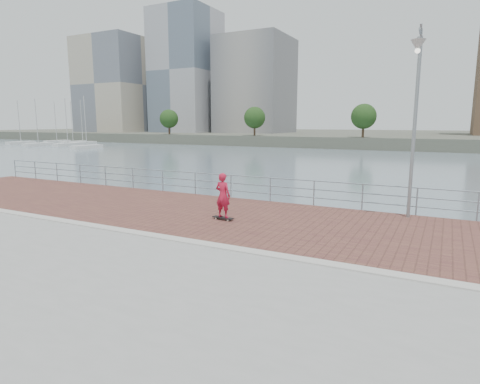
% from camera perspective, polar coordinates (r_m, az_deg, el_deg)
% --- Properties ---
extents(water, '(400.00, 400.00, 0.00)m').
position_cam_1_polar(water, '(12.71, -4.33, -16.25)').
color(water, slate).
rests_on(water, ground).
extents(seawall, '(40.00, 24.00, 2.00)m').
position_cam_1_polar(seawall, '(8.92, -22.92, -21.93)').
color(seawall, gray).
rests_on(seawall, ground).
extents(brick_lane, '(40.00, 6.80, 0.02)m').
position_cam_1_polar(brick_lane, '(15.02, 2.82, -3.92)').
color(brick_lane, brown).
rests_on(brick_lane, seawall).
extents(curb, '(40.00, 0.40, 0.06)m').
position_cam_1_polar(curb, '(11.95, -4.45, -7.48)').
color(curb, '#B7B5AD').
rests_on(curb, seawall).
extents(far_shore, '(320.00, 95.00, 2.50)m').
position_cam_1_polar(far_shore, '(132.39, 24.97, 7.07)').
color(far_shore, '#4C5142').
rests_on(far_shore, ground).
extents(guardrail, '(39.06, 0.06, 1.13)m').
position_cam_1_polar(guardrail, '(17.98, 7.35, 0.51)').
color(guardrail, '#8C9EA8').
rests_on(guardrail, brick_lane).
extents(street_lamp, '(0.48, 1.41, 6.64)m').
position_cam_1_polar(street_lamp, '(15.77, 23.77, 13.16)').
color(street_lamp, gray).
rests_on(street_lamp, brick_lane).
extents(skateboard, '(0.86, 0.29, 0.10)m').
position_cam_1_polar(skateboard, '(14.92, -2.42, -3.68)').
color(skateboard, black).
rests_on(skateboard, brick_lane).
extents(skateboarder, '(0.64, 0.45, 1.67)m').
position_cam_1_polar(skateboarder, '(14.74, -2.44, -0.49)').
color(skateboarder, '#B91835').
rests_on(skateboarder, skateboard).
extents(shoreline_trees, '(144.77, 5.20, 6.93)m').
position_cam_1_polar(shoreline_trees, '(86.92, 23.46, 9.64)').
color(shoreline_trees, '#473323').
rests_on(shoreline_trees, far_shore).
extents(marina, '(31.44, 20.90, 11.19)m').
position_cam_1_polar(marina, '(111.10, -24.16, 6.39)').
color(marina, silver).
rests_on(marina, water).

